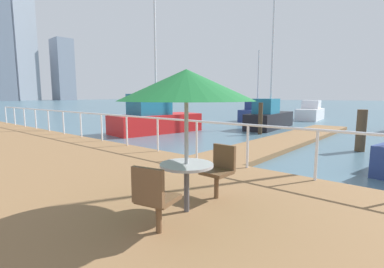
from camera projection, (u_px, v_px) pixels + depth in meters
The scene contains 16 objects.
ground_plane at pixel (74, 128), 18.87m from camera, with size 300.00×300.00×0.00m, color #476675.
floating_dock at pixel (288, 140), 13.20m from camera, with size 14.54×2.00×0.18m, color olive.
boardwalk_railing at pixel (141, 123), 9.30m from camera, with size 0.06×27.19×1.08m.
dock_piling_0 at pixel (260, 119), 15.70m from camera, with size 0.24×0.24×1.78m, color #473826.
dock_piling_1 at pixel (273, 113), 22.31m from camera, with size 0.27×0.27×1.58m, color brown.
dock_piling_3 at pixel (361, 131), 10.84m from camera, with size 0.36×0.36×1.63m, color brown.
moored_boat_0 at pixel (155, 118), 16.49m from camera, with size 5.63×2.91×8.50m.
moored_boat_1 at pixel (257, 113), 24.50m from camera, with size 4.76×1.78×6.02m.
moored_boat_2 at pixel (310, 112), 25.52m from camera, with size 4.26×2.21×1.76m.
moored_boat_5 at pixel (269, 117), 18.61m from camera, with size 5.43×2.04×9.98m.
cafe_table_round at pixel (187, 169), 4.16m from camera, with size 0.80×0.80×0.74m.
patio_umbrella at pixel (186, 85), 4.00m from camera, with size 1.98×1.98×2.12m.
cafe_chair_0 at pixel (220, 167), 4.81m from camera, with size 0.48×0.45×0.90m.
cafe_chair_1 at pixel (154, 195), 3.43m from camera, with size 0.56×0.54×0.90m.
skyline_tower_6 at pixel (21, 30), 138.30m from camera, with size 10.21×9.87×69.53m, color #8C939E.
skyline_tower_7 at pixel (63, 70), 151.47m from camera, with size 8.77×11.29×32.44m, color gray.
Camera 1 is at (-9.11, 1.76, 2.13)m, focal length 26.20 mm.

